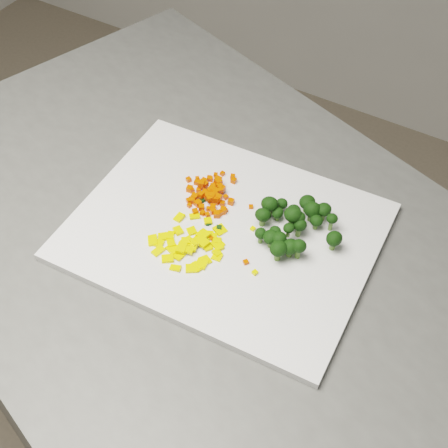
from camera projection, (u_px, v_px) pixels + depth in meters
The scene contains 144 objects.
counter_block at pixel (197, 365), 1.27m from camera, with size 0.99×0.69×0.90m, color #4E4F4C.
cutting_board at pixel (224, 231), 0.91m from camera, with size 0.43×0.33×0.01m, color silver.
carrot_pile at pixel (212, 188), 0.94m from camera, with size 0.10×0.10×0.03m, color #DF3502, non-canonical shape.
pepper_pile at pixel (188, 239), 0.88m from camera, with size 0.11×0.11×0.02m, color yellow, non-canonical shape.
broccoli_pile at pixel (298, 225), 0.87m from camera, with size 0.11×0.11×0.05m, color black, non-canonical shape.
carrot_cube_0 at pixel (223, 210), 0.92m from camera, with size 0.01×0.01×0.01m, color #DF3502.
carrot_cube_1 at pixel (218, 180), 0.95m from camera, with size 0.01×0.01×0.01m, color #DF3502.
carrot_cube_2 at pixel (210, 198), 0.93m from camera, with size 0.01×0.01×0.01m, color #DF3502.
carrot_cube_3 at pixel (220, 187), 0.94m from camera, with size 0.01×0.01×0.01m, color #DF3502.
carrot_cube_4 at pixel (195, 212), 0.92m from camera, with size 0.01×0.01×0.01m, color #DF3502.
carrot_cube_5 at pixel (222, 174), 0.98m from camera, with size 0.01×0.01×0.01m, color #DF3502.
carrot_cube_6 at pixel (217, 201), 0.94m from camera, with size 0.01×0.01×0.01m, color #DF3502.
carrot_cube_7 at pixel (213, 211), 0.92m from camera, with size 0.01×0.01×0.01m, color #DF3502.
carrot_cube_8 at pixel (203, 186), 0.96m from camera, with size 0.01×0.01×0.01m, color #DF3502.
carrot_cube_9 at pixel (201, 195), 0.93m from camera, with size 0.01×0.01×0.01m, color #DF3502.
carrot_cube_10 at pixel (216, 199), 0.93m from camera, with size 0.01×0.01×0.01m, color #DF3502.
carrot_cube_11 at pixel (189, 201), 0.94m from camera, with size 0.01×0.01×0.01m, color #DF3502.
carrot_cube_12 at pixel (219, 198), 0.93m from camera, with size 0.01×0.01×0.01m, color #DF3502.
carrot_cube_13 at pixel (225, 210), 0.92m from camera, with size 0.01×0.01×0.01m, color #DF3502.
carrot_cube_14 at pixel (205, 193), 0.95m from camera, with size 0.01×0.01×0.01m, color #DF3502.
carrot_cube_15 at pixel (194, 199), 0.94m from camera, with size 0.01×0.01×0.01m, color #DF3502.
carrot_cube_16 at pixel (213, 185), 0.96m from camera, with size 0.01×0.01×0.01m, color #DF3502.
carrot_cube_17 at pixel (199, 190), 0.95m from camera, with size 0.01×0.01×0.01m, color #DF3502.
carrot_cube_18 at pixel (216, 175), 0.97m from camera, with size 0.01×0.01×0.01m, color #DF3502.
carrot_cube_19 at pixel (218, 195), 0.94m from camera, with size 0.01×0.01×0.01m, color #DF3502.
carrot_cube_20 at pixel (226, 197), 0.94m from camera, with size 0.01×0.01×0.01m, color #DF3502.
carrot_cube_21 at pixel (223, 203), 0.93m from camera, with size 0.01×0.01×0.01m, color #DF3502.
carrot_cube_22 at pixel (207, 215), 0.92m from camera, with size 0.01×0.01×0.01m, color #DF3502.
carrot_cube_23 at pixel (221, 213), 0.92m from camera, with size 0.01×0.01×0.01m, color #DF3502.
carrot_cube_24 at pixel (208, 195), 0.93m from camera, with size 0.01×0.01×0.01m, color #DF3502.
carrot_cube_25 at pixel (190, 189), 0.95m from camera, with size 0.01×0.01×0.01m, color #DF3502.
carrot_cube_26 at pixel (201, 207), 0.93m from camera, with size 0.01×0.01×0.01m, color #DF3502.
carrot_cube_27 at pixel (213, 207), 0.93m from camera, with size 0.01×0.01×0.01m, color #DF3502.
carrot_cube_28 at pixel (216, 185), 0.96m from camera, with size 0.01×0.01×0.01m, color #DF3502.
carrot_cube_29 at pixel (233, 177), 0.97m from camera, with size 0.01×0.01×0.01m, color #DF3502.
carrot_cube_30 at pixel (213, 201), 0.94m from camera, with size 0.01×0.01×0.01m, color #DF3502.
carrot_cube_31 at pixel (203, 213), 0.92m from camera, with size 0.01×0.01×0.01m, color #DF3502.
carrot_cube_32 at pixel (222, 189), 0.94m from camera, with size 0.01×0.01×0.01m, color #DF3502.
carrot_cube_33 at pixel (205, 184), 0.95m from camera, with size 0.01×0.01×0.01m, color #DF3502.
carrot_cube_34 at pixel (217, 214), 0.92m from camera, with size 0.01×0.01×0.01m, color #DF3502.
carrot_cube_35 at pixel (216, 192), 0.94m from camera, with size 0.01×0.01×0.01m, color #DF3502.
carrot_cube_36 at pixel (212, 189), 0.94m from camera, with size 0.01×0.01×0.01m, color #DF3502.
carrot_cube_37 at pixel (210, 191), 0.94m from camera, with size 0.01×0.01×0.01m, color #DF3502.
carrot_cube_38 at pixel (216, 201), 0.94m from camera, with size 0.01×0.01×0.01m, color #DF3502.
carrot_cube_39 at pixel (234, 181), 0.96m from camera, with size 0.01×0.01×0.01m, color #DF3502.
carrot_cube_40 at pixel (197, 182), 0.96m from camera, with size 0.01×0.01×0.01m, color #DF3502.
carrot_cube_41 at pixel (219, 186), 0.95m from camera, with size 0.01×0.01×0.01m, color #DF3502.
carrot_cube_42 at pixel (197, 179), 0.97m from camera, with size 0.01×0.01×0.01m, color #DF3502.
carrot_cube_43 at pixel (208, 209), 0.93m from camera, with size 0.01×0.01×0.01m, color #DF3502.
carrot_cube_44 at pixel (206, 197), 0.94m from camera, with size 0.01×0.01×0.01m, color #DF3502.
carrot_cube_45 at pixel (210, 179), 0.97m from camera, with size 0.01×0.01×0.01m, color #DF3502.
carrot_cube_46 at pixel (198, 203), 0.93m from camera, with size 0.01×0.01×0.01m, color #DF3502.
carrot_cube_47 at pixel (213, 186), 0.95m from camera, with size 0.01×0.01×0.01m, color #DF3502.
carrot_cube_48 at pixel (209, 178), 0.97m from camera, with size 0.01×0.01×0.01m, color #DF3502.
carrot_cube_49 at pixel (213, 195), 0.94m from camera, with size 0.01×0.01×0.01m, color #DF3502.
carrot_cube_50 at pixel (197, 203), 0.93m from camera, with size 0.01×0.01×0.01m, color #DF3502.
carrot_cube_51 at pixel (231, 202), 0.93m from camera, with size 0.01×0.01×0.01m, color #DF3502.
carrot_cube_52 at pixel (204, 181), 0.96m from camera, with size 0.01×0.01×0.01m, color #DF3502.
carrot_cube_53 at pixel (195, 197), 0.94m from camera, with size 0.01×0.01×0.01m, color #DF3502.
carrot_cube_54 at pixel (219, 182), 0.95m from camera, with size 0.01×0.01×0.01m, color #DF3502.
carrot_cube_55 at pixel (192, 200), 0.94m from camera, with size 0.01×0.01×0.01m, color #DF3502.
carrot_cube_56 at pixel (221, 190), 0.94m from camera, with size 0.01×0.01×0.01m, color #DF3502.
carrot_cube_57 at pixel (215, 193), 0.95m from camera, with size 0.01×0.01×0.01m, color #DF3502.
carrot_cube_58 at pixel (215, 195), 0.93m from camera, with size 0.01×0.01×0.01m, color #DF3502.
carrot_cube_59 at pixel (189, 180), 0.97m from camera, with size 0.01×0.01×0.01m, color #DF3502.
carrot_cube_60 at pixel (213, 193), 0.94m from camera, with size 0.01×0.01×0.01m, color #DF3502.
carrot_cube_61 at pixel (189, 206), 0.93m from camera, with size 0.01×0.01×0.01m, color #DF3502.
carrot_cube_62 at pixel (191, 190), 0.95m from camera, with size 0.01×0.01×0.01m, color #DF3502.
carrot_cube_63 at pixel (218, 189), 0.95m from camera, with size 0.01×0.01×0.01m, color #DF3502.
carrot_cube_64 at pixel (212, 196), 0.93m from camera, with size 0.01×0.01×0.01m, color #DF3502.
carrot_cube_65 at pixel (210, 190), 0.94m from camera, with size 0.01×0.01×0.01m, color #DF3502.
carrot_cube_66 at pixel (201, 184), 0.95m from camera, with size 0.01×0.01×0.01m, color #DF3502.
pepper_chunk_0 at pixel (178, 255), 0.87m from camera, with size 0.02×0.01×0.00m, color yellow.
pepper_chunk_1 at pixel (168, 259), 0.87m from camera, with size 0.02×0.01×0.00m, color yellow.
pepper_chunk_2 at pixel (153, 240), 0.89m from camera, with size 0.02×0.01×0.00m, color yellow.
pepper_chunk_3 at pixel (187, 241), 0.89m from camera, with size 0.02×0.01×0.00m, color yellow.
pepper_chunk_4 at pixel (181, 248), 0.87m from camera, with size 0.02×0.01×0.00m, color yellow.
pepper_chunk_5 at pixel (175, 268), 0.86m from camera, with size 0.02×0.01×0.00m, color yellow.
pepper_chunk_6 at pixel (179, 217), 0.92m from camera, with size 0.02×0.01×0.00m, color yellow.
pepper_chunk_7 at pixel (163, 236), 0.89m from camera, with size 0.02×0.01×0.00m, color yellow.
pepper_chunk_8 at pixel (217, 253), 0.87m from camera, with size 0.01×0.01×0.00m, color yellow.
pepper_chunk_9 at pixel (178, 231), 0.90m from camera, with size 0.01×0.01×0.00m, color yellow.
pepper_chunk_10 at pixel (188, 250), 0.87m from camera, with size 0.02×0.01×0.00m, color yellow.
pepper_chunk_11 at pixel (171, 243), 0.88m from camera, with size 0.02×0.01×0.00m, color yellow.
pepper_chunk_12 at pixel (197, 241), 0.88m from camera, with size 0.02×0.02×0.00m, color yellow.
pepper_chunk_13 at pixel (170, 236), 0.89m from camera, with size 0.02×0.01×0.00m, color yellow.
pepper_chunk_14 at pixel (188, 242), 0.89m from camera, with size 0.01×0.01×0.00m, color yellow.
pepper_chunk_15 at pixel (208, 221), 0.91m from camera, with size 0.01×0.01×0.00m, color yellow.
pepper_chunk_16 at pixel (208, 247), 0.88m from camera, with size 0.01×0.01×0.00m, color yellow.
pepper_chunk_17 at pixel (197, 266), 0.86m from camera, with size 0.02×0.01×0.00m, color yellow.
pepper_chunk_18 at pixel (202, 264), 0.86m from camera, with size 0.02×0.02×0.00m, color yellow.
pepper_chunk_19 at pixel (194, 246), 0.88m from camera, with size 0.02×0.01×0.00m, color yellow.
pepper_chunk_20 at pixel (195, 216), 0.92m from camera, with size 0.02×0.01×0.00m, color yellow.
pepper_chunk_21 at pixel (209, 235), 0.90m from camera, with size 0.01×0.01×0.00m, color yellow.
pepper_chunk_22 at pixel (217, 257), 0.87m from camera, with size 0.01×0.01×0.00m, color yellow.
pepper_chunk_23 at pixel (201, 237), 0.89m from camera, with size 0.02×0.02×0.00m, color yellow.
pepper_chunk_24 at pixel (202, 242), 0.88m from camera, with size 0.02×0.01×0.00m, color yellow.
pepper_chunk_25 at pixel (159, 243), 0.88m from camera, with size 0.01×0.01×0.00m, color yellow.
pepper_chunk_26 at pixel (158, 251), 0.88m from camera, with size 0.02×0.01×0.00m, color yellow.
pepper_chunk_27 at pixel (186, 240), 0.88m from camera, with size 0.01×0.01×0.00m, color yellow.
pepper_chunk_28 at pixel (217, 241), 0.89m from camera, with size 0.01×0.01×0.00m, color yellow.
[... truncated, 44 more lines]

